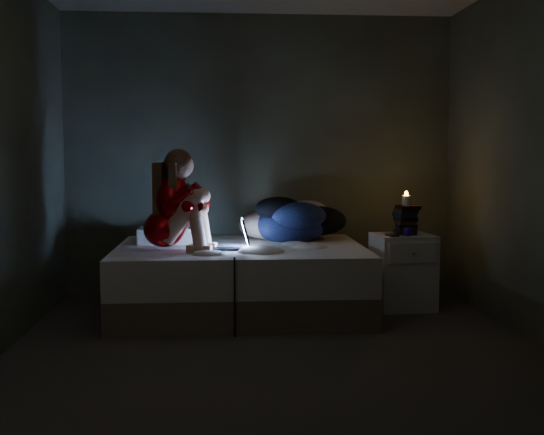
{
  "coord_description": "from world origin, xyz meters",
  "views": [
    {
      "loc": [
        -0.35,
        -4.47,
        1.3
      ],
      "look_at": [
        0.05,
        1.0,
        0.8
      ],
      "focal_mm": 44.91,
      "sensor_mm": 36.0,
      "label": 1
    }
  ],
  "objects": [
    {
      "name": "candle",
      "position": [
        1.2,
        1.18,
        0.91
      ],
      "size": [
        0.07,
        0.07,
        0.08
      ],
      "primitive_type": "cylinder",
      "color": "beige",
      "rests_on": "book_stack"
    },
    {
      "name": "laptop",
      "position": [
        -0.32,
        0.91,
        0.69
      ],
      "size": [
        0.37,
        0.26,
        0.26
      ],
      "primitive_type": null,
      "rotation": [
        0.0,
        0.0,
        0.01
      ],
      "color": "black",
      "rests_on": "bed"
    },
    {
      "name": "clothes_pile",
      "position": [
        0.24,
        1.43,
        0.76
      ],
      "size": [
        0.68,
        0.55,
        0.4
      ],
      "primitive_type": null,
      "rotation": [
        0.0,
        0.0,
        0.01
      ],
      "color": "#0B0B3B",
      "rests_on": "bed"
    },
    {
      "name": "pillow",
      "position": [
        -0.84,
        1.34,
        0.62
      ],
      "size": [
        0.45,
        0.32,
        0.13
      ],
      "primitive_type": "cube",
      "color": "silver",
      "rests_on": "bed"
    },
    {
      "name": "wall_right",
      "position": [
        1.81,
        0.0,
        1.3
      ],
      "size": [
        0.02,
        3.8,
        2.6
      ],
      "primitive_type": "cube",
      "color": "#31322B",
      "rests_on": "ground"
    },
    {
      "name": "blue_orb",
      "position": [
        1.17,
        1.0,
        0.68
      ],
      "size": [
        0.08,
        0.08,
        0.08
      ],
      "primitive_type": "sphere",
      "color": "#190B56",
      "rests_on": "nightstand"
    },
    {
      "name": "wall_front",
      "position": [
        0.0,
        -1.91,
        1.3
      ],
      "size": [
        3.6,
        0.02,
        2.6
      ],
      "primitive_type": "cube",
      "color": "#31322B",
      "rests_on": "ground"
    },
    {
      "name": "book_stack",
      "position": [
        1.2,
        1.18,
        0.75
      ],
      "size": [
        0.19,
        0.25,
        0.23
      ],
      "primitive_type": null,
      "color": "black",
      "rests_on": "nightstand"
    },
    {
      "name": "nightstand",
      "position": [
        1.18,
        1.14,
        0.32
      ],
      "size": [
        0.52,
        0.47,
        0.64
      ],
      "primitive_type": "cube",
      "rotation": [
        0.0,
        0.0,
        0.1
      ],
      "color": "white",
      "rests_on": "ground"
    },
    {
      "name": "phone",
      "position": [
        1.04,
        1.04,
        0.64
      ],
      "size": [
        0.08,
        0.14,
        0.01
      ],
      "primitive_type": "cube",
      "rotation": [
        0.0,
        0.0,
        0.07
      ],
      "color": "black",
      "rests_on": "nightstand"
    },
    {
      "name": "bed",
      "position": [
        -0.21,
        1.1,
        0.28
      ],
      "size": [
        2.02,
        1.52,
        0.56
      ],
      "primitive_type": null,
      "color": "beige",
      "rests_on": "ground"
    },
    {
      "name": "woman",
      "position": [
        -0.81,
        0.88,
        0.96
      ],
      "size": [
        0.56,
        0.43,
        0.8
      ],
      "primitive_type": null,
      "rotation": [
        0.0,
        0.0,
        -0.24
      ],
      "color": "#930008",
      "rests_on": "bed"
    },
    {
      "name": "floor",
      "position": [
        0.0,
        0.0,
        -0.01
      ],
      "size": [
        3.6,
        3.8,
        0.02
      ],
      "primitive_type": "cube",
      "color": "#443E39",
      "rests_on": "ground"
    },
    {
      "name": "wall_back",
      "position": [
        0.0,
        1.91,
        1.3
      ],
      "size": [
        3.6,
        0.02,
        2.6
      ],
      "primitive_type": "cube",
      "color": "#31322B",
      "rests_on": "ground"
    }
  ]
}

